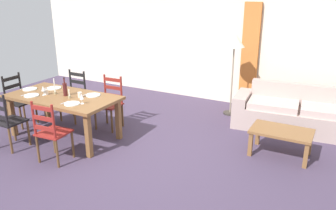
{
  "coord_description": "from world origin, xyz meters",
  "views": [
    {
      "loc": [
        2.68,
        -3.82,
        2.45
      ],
      "look_at": [
        0.36,
        0.5,
        0.75
      ],
      "focal_mm": 36.06,
      "sensor_mm": 36.0,
      "label": 1
    }
  ],
  "objects": [
    {
      "name": "dining_chair_near_right",
      "position": [
        -0.94,
        -0.67,
        0.48
      ],
      "size": [
        0.45,
        0.43,
        0.96
      ],
      "color": "maroon",
      "rests_on": "ground_plane"
    },
    {
      "name": "dining_chair_near_left",
      "position": [
        -1.9,
        -0.68,
        0.48
      ],
      "size": [
        0.43,
        0.41,
        0.96
      ],
      "color": "black",
      "rests_on": "ground_plane"
    },
    {
      "name": "dining_chair_far_right",
      "position": [
        -1.01,
        0.8,
        0.48
      ],
      "size": [
        0.43,
        0.41,
        0.96
      ],
      "color": "maroon",
      "rests_on": "ground_plane"
    },
    {
      "name": "dining_chair_head_west",
      "position": [
        -2.61,
        0.11,
        0.48
      ],
      "size": [
        0.41,
        0.43,
        0.96
      ],
      "color": "black",
      "rests_on": "ground_plane"
    },
    {
      "name": "dining_chair_far_left",
      "position": [
        -1.87,
        0.8,
        0.48
      ],
      "size": [
        0.42,
        0.4,
        0.96
      ],
      "color": "black",
      "rests_on": "ground_plane"
    },
    {
      "name": "dining_table",
      "position": [
        -1.42,
        0.07,
        0.66
      ],
      "size": [
        1.9,
        0.96,
        0.75
      ],
      "color": "brown",
      "rests_on": "ground_plane"
    },
    {
      "name": "wine_glass_near_right",
      "position": [
        -0.85,
        -0.08,
        0.86
      ],
      "size": [
        0.06,
        0.06,
        0.16
      ],
      "color": "white",
      "rests_on": "dining_table"
    },
    {
      "name": "wall_far",
      "position": [
        0.0,
        3.3,
        1.35
      ],
      "size": [
        9.6,
        0.16,
        2.7
      ],
      "primitive_type": "cube",
      "color": "beige",
      "rests_on": "ground_plane"
    },
    {
      "name": "curtain_panel_left",
      "position": [
        0.87,
        3.16,
        1.1
      ],
      "size": [
        0.35,
        0.08,
        2.2
      ],
      "primitive_type": "cube",
      "color": "#CB6F30",
      "rests_on": "ground_plane"
    },
    {
      "name": "wine_bottle",
      "position": [
        -1.38,
        0.11,
        0.87
      ],
      "size": [
        0.07,
        0.07,
        0.32
      ],
      "color": "#471919",
      "rests_on": "dining_table"
    },
    {
      "name": "fork_head_west",
      "position": [
        -2.35,
        0.07,
        0.75
      ],
      "size": [
        0.02,
        0.17,
        0.01
      ],
      "primitive_type": "cube",
      "rotation": [
        0.0,
        0.0,
        -0.04
      ],
      "color": "silver",
      "rests_on": "dining_table"
    },
    {
      "name": "dinner_plate_near_right",
      "position": [
        -0.97,
        -0.18,
        0.76
      ],
      "size": [
        0.24,
        0.24,
        0.02
      ],
      "primitive_type": "cylinder",
      "color": "white",
      "rests_on": "dining_table"
    },
    {
      "name": "dinner_plate_far_right",
      "position": [
        -0.97,
        0.32,
        0.76
      ],
      "size": [
        0.24,
        0.24,
        0.02
      ],
      "primitive_type": "cylinder",
      "color": "white",
      "rests_on": "dining_table"
    },
    {
      "name": "fork_near_right",
      "position": [
        -1.12,
        -0.18,
        0.75
      ],
      "size": [
        0.02,
        0.17,
        0.01
      ],
      "primitive_type": "cube",
      "rotation": [
        0.0,
        0.0,
        0.0
      ],
      "color": "silver",
      "rests_on": "dining_table"
    },
    {
      "name": "fork_far_right",
      "position": [
        -1.12,
        0.32,
        0.75
      ],
      "size": [
        0.02,
        0.17,
        0.01
      ],
      "primitive_type": "cube",
      "rotation": [
        0.0,
        0.0,
        0.0
      ],
      "color": "silver",
      "rests_on": "dining_table"
    },
    {
      "name": "dinner_plate_near_left",
      "position": [
        -1.87,
        -0.18,
        0.76
      ],
      "size": [
        0.24,
        0.24,
        0.02
      ],
      "primitive_type": "cylinder",
      "color": "white",
      "rests_on": "dining_table"
    },
    {
      "name": "coffee_cup_primary",
      "position": [
        -1.1,
        0.15,
        0.8
      ],
      "size": [
        0.07,
        0.07,
        0.09
      ],
      "primitive_type": "cylinder",
      "color": "beige",
      "rests_on": "dining_table"
    },
    {
      "name": "ground_plane",
      "position": [
        0.0,
        0.0,
        -0.01
      ],
      "size": [
        9.6,
        9.6,
        0.02
      ],
      "primitive_type": "cube",
      "color": "#44374E"
    },
    {
      "name": "dinner_plate_far_left",
      "position": [
        -1.87,
        0.32,
        0.76
      ],
      "size": [
        0.24,
        0.24,
        0.02
      ],
      "primitive_type": "cylinder",
      "color": "white",
      "rests_on": "dining_table"
    },
    {
      "name": "standing_lamp",
      "position": [
        0.72,
        2.53,
        1.41
      ],
      "size": [
        0.4,
        0.4,
        1.64
      ],
      "color": "#332D28",
      "rests_on": "ground_plane"
    },
    {
      "name": "candle_tall",
      "position": [
        -1.6,
        0.09,
        0.83
      ],
      "size": [
        0.05,
        0.05,
        0.27
      ],
      "color": "#998C66",
      "rests_on": "dining_table"
    },
    {
      "name": "fork_near_left",
      "position": [
        -2.02,
        -0.18,
        0.75
      ],
      "size": [
        0.02,
        0.17,
        0.01
      ],
      "primitive_type": "cube",
      "rotation": [
        0.0,
        0.0,
        -0.01
      ],
      "color": "silver",
      "rests_on": "dining_table"
    },
    {
      "name": "dinner_plate_head_west",
      "position": [
        -2.2,
        0.07,
        0.76
      ],
      "size": [
        0.24,
        0.24,
        0.02
      ],
      "primitive_type": "cylinder",
      "color": "white",
      "rests_on": "dining_table"
    },
    {
      "name": "candle_short",
      "position": [
        -1.22,
        0.03,
        0.79
      ],
      "size": [
        0.05,
        0.05,
        0.15
      ],
      "color": "#998C66",
      "rests_on": "dining_table"
    },
    {
      "name": "couch",
      "position": [
        2.06,
        2.35,
        0.29
      ],
      "size": [
        2.35,
        1.01,
        0.8
      ],
      "color": "#B19990",
      "rests_on": "ground_plane"
    },
    {
      "name": "coffee_cup_secondary",
      "position": [
        -1.72,
        -0.0,
        0.8
      ],
      "size": [
        0.07,
        0.07,
        0.09
      ],
      "primitive_type": "cylinder",
      "color": "beige",
      "rests_on": "dining_table"
    },
    {
      "name": "wine_glass_near_left",
      "position": [
        -1.72,
        -0.05,
        0.86
      ],
      "size": [
        0.06,
        0.06,
        0.16
      ],
      "color": "white",
      "rests_on": "dining_table"
    },
    {
      "name": "fork_far_left",
      "position": [
        -2.02,
        0.32,
        0.75
      ],
      "size": [
        0.03,
        0.17,
        0.01
      ],
      "primitive_type": "cube",
      "rotation": [
        0.0,
        0.0,
        -0.06
      ],
      "color": "silver",
      "rests_on": "dining_table"
    },
    {
      "name": "coffee_table",
      "position": [
        1.98,
        1.13,
        0.36
      ],
      "size": [
        0.9,
        0.56,
        0.42
      ],
      "color": "brown",
      "rests_on": "ground_plane"
    }
  ]
}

